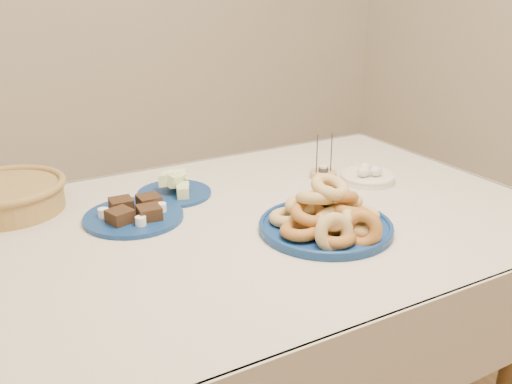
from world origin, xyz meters
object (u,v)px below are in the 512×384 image
at_px(dining_table, 247,254).
at_px(melon_plate, 175,188).
at_px(brownie_plate, 134,214).
at_px(wicker_basket, 7,195).
at_px(egg_bowl, 368,176).
at_px(donut_platter, 328,218).
at_px(candle_holder, 323,173).

relative_size(dining_table, melon_plate, 5.94).
height_order(brownie_plate, wicker_basket, wicker_basket).
relative_size(brownie_plate, egg_bowl, 1.49).
relative_size(dining_table, donut_platter, 3.79).
xyz_separation_m(dining_table, melon_plate, (-0.10, 0.27, 0.13)).
bearing_deg(wicker_basket, candle_holder, -12.92).
relative_size(donut_platter, candle_holder, 3.03).
distance_m(donut_platter, brownie_plate, 0.53).
relative_size(dining_table, wicker_basket, 4.36).
bearing_deg(melon_plate, wicker_basket, 165.01).
bearing_deg(brownie_plate, wicker_basket, 140.88).
xyz_separation_m(dining_table, donut_platter, (0.15, -0.17, 0.15)).
xyz_separation_m(brownie_plate, wicker_basket, (-0.29, 0.24, 0.03)).
bearing_deg(melon_plate, brownie_plate, -145.36).
distance_m(donut_platter, wicker_basket, 0.91).
height_order(dining_table, melon_plate, melon_plate).
relative_size(dining_table, candle_holder, 11.46).
bearing_deg(donut_platter, wicker_basket, 141.18).
distance_m(melon_plate, brownie_plate, 0.20).
xyz_separation_m(brownie_plate, egg_bowl, (0.76, -0.08, 0.00)).
height_order(brownie_plate, egg_bowl, egg_bowl).
bearing_deg(candle_holder, egg_bowl, -45.59).
bearing_deg(donut_platter, brownie_plate, 141.40).
bearing_deg(dining_table, candle_holder, 24.86).
xyz_separation_m(dining_table, wicker_basket, (-0.56, 0.40, 0.15)).
relative_size(melon_plate, egg_bowl, 1.47).
relative_size(melon_plate, candle_holder, 1.93).
relative_size(melon_plate, wicker_basket, 0.73).
distance_m(dining_table, wicker_basket, 0.71).
distance_m(wicker_basket, egg_bowl, 1.10).
xyz_separation_m(brownie_plate, candle_holder, (0.66, 0.02, -0.00)).
height_order(dining_table, donut_platter, donut_platter).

